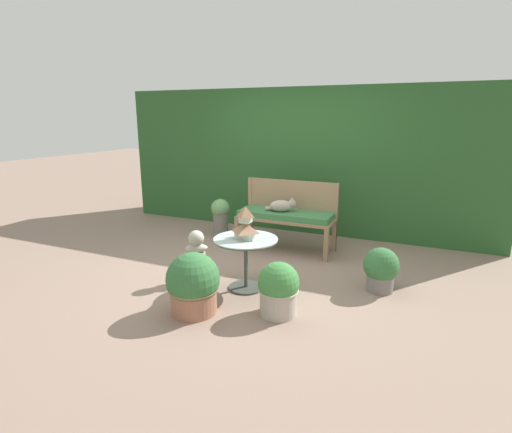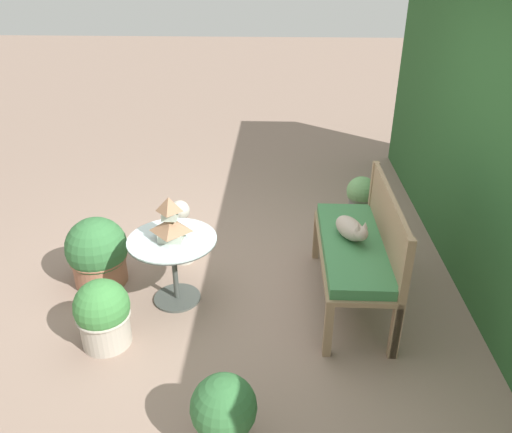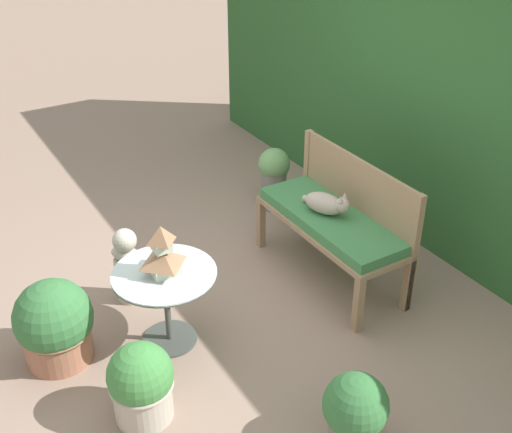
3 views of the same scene
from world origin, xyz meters
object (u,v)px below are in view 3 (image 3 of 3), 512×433
(garden_bust, at_px, (128,266))
(potted_plant_patio_mid, at_px, (274,175))
(garden_bench, at_px, (331,224))
(potted_plant_bench_right, at_px, (141,383))
(potted_plant_table_far, at_px, (55,324))
(potted_plant_bench_left, at_px, (355,411))
(patio_table, at_px, (165,288))
(pagoda_birdhouse, at_px, (162,253))
(cat, at_px, (326,203))

(garden_bust, distance_m, potted_plant_patio_mid, 1.87)
(garden_bench, distance_m, potted_plant_bench_right, 2.00)
(potted_plant_patio_mid, bearing_deg, garden_bench, -11.41)
(garden_bench, relative_size, potted_plant_table_far, 2.25)
(potted_plant_patio_mid, bearing_deg, potted_plant_bench_right, -49.51)
(garden_bench, xyz_separation_m, potted_plant_bench_left, (1.46, -0.91, -0.24))
(patio_table, xyz_separation_m, potted_plant_table_far, (-0.23, -0.73, -0.18))
(potted_plant_table_far, bearing_deg, garden_bench, 85.33)
(pagoda_birdhouse, relative_size, potted_plant_bench_left, 0.73)
(potted_plant_table_far, xyz_separation_m, potted_plant_bench_right, (0.79, 0.30, -0.03))
(cat, bearing_deg, potted_plant_table_far, -118.30)
(patio_table, bearing_deg, cat, 93.95)
(potted_plant_patio_mid, distance_m, potted_plant_bench_right, 2.80)
(garden_bust, bearing_deg, potted_plant_table_far, -93.42)
(garden_bust, bearing_deg, garden_bench, 36.83)
(pagoda_birdhouse, relative_size, potted_plant_table_far, 0.59)
(garden_bust, height_order, potted_plant_patio_mid, garden_bust)
(garden_bench, relative_size, potted_plant_bench_right, 2.57)
(potted_plant_table_far, relative_size, potted_plant_bench_right, 1.14)
(pagoda_birdhouse, distance_m, potted_plant_table_far, 0.89)
(garden_bust, xyz_separation_m, potted_plant_bench_left, (2.02, 0.60, -0.05))
(patio_table, xyz_separation_m, pagoda_birdhouse, (0.00, 0.00, 0.28))
(cat, relative_size, garden_bust, 0.71)
(patio_table, height_order, potted_plant_patio_mid, potted_plant_patio_mid)
(potted_plant_table_far, bearing_deg, pagoda_birdhouse, 72.26)
(pagoda_birdhouse, bearing_deg, potted_plant_patio_mid, 126.56)
(pagoda_birdhouse, xyz_separation_m, potted_plant_bench_right, (0.56, -0.43, -0.48))
(garden_bust, distance_m, potted_plant_table_far, 0.78)
(garden_bench, relative_size, pagoda_birdhouse, 3.79)
(cat, xyz_separation_m, potted_plant_bench_left, (1.50, -0.88, -0.41))
(cat, height_order, potted_plant_bench_right, cat)
(patio_table, distance_m, pagoda_birdhouse, 0.28)
(garden_bust, height_order, potted_plant_bench_left, garden_bust)
(cat, bearing_deg, potted_plant_patio_mid, 142.30)
(potted_plant_patio_mid, relative_size, potted_plant_bench_left, 1.23)
(potted_plant_bench_left, bearing_deg, garden_bench, 148.11)
(cat, distance_m, potted_plant_table_far, 2.20)
(cat, distance_m, potted_plant_bench_right, 2.02)
(garden_bench, bearing_deg, cat, -152.77)
(patio_table, height_order, potted_plant_bench_left, patio_table)
(garden_bust, height_order, potted_plant_table_far, garden_bust)
(patio_table, height_order, potted_plant_bench_right, patio_table)
(garden_bench, xyz_separation_m, potted_plant_patio_mid, (-1.21, 0.24, -0.15))
(garden_bust, xyz_separation_m, potted_plant_patio_mid, (-0.65, 1.75, 0.05))
(potted_plant_bench_left, bearing_deg, potted_plant_table_far, -142.04)
(potted_plant_table_far, height_order, potted_plant_bench_left, potted_plant_table_far)
(potted_plant_patio_mid, relative_size, potted_plant_table_far, 0.99)
(potted_plant_bench_left, bearing_deg, garden_bust, -163.39)
(potted_plant_bench_right, bearing_deg, patio_table, 142.39)
(garden_bench, distance_m, pagoda_birdhouse, 1.48)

